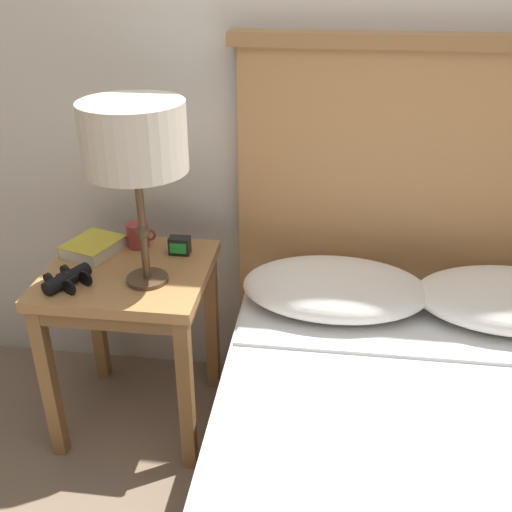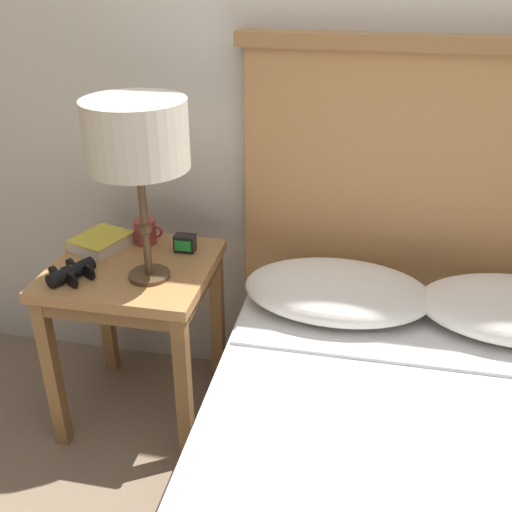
% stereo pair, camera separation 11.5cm
% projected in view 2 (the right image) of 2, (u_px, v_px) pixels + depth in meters
% --- Properties ---
extents(wall_back, '(8.00, 0.06, 2.60)m').
position_uv_depth(wall_back, '(351.00, 35.00, 1.85)').
color(wall_back, beige).
rests_on(wall_back, ground_plane).
extents(nightstand, '(0.52, 0.49, 0.62)m').
position_uv_depth(nightstand, '(134.00, 289.00, 2.00)').
color(nightstand, '#AD7A47').
rests_on(nightstand, ground_plane).
extents(table_lamp, '(0.30, 0.30, 0.56)m').
position_uv_depth(table_lamp, '(137.00, 138.00, 1.68)').
color(table_lamp, '#4C3823').
rests_on(table_lamp, nightstand).
extents(book_on_nightstand, '(0.20, 0.22, 0.04)m').
position_uv_depth(book_on_nightstand, '(101.00, 242.00, 2.06)').
color(book_on_nightstand, silver).
rests_on(book_on_nightstand, nightstand).
extents(binoculars_pair, '(0.16, 0.16, 0.05)m').
position_uv_depth(binoculars_pair, '(72.00, 272.00, 1.87)').
color(binoculars_pair, black).
rests_on(binoculars_pair, nightstand).
extents(coffee_mug, '(0.10, 0.08, 0.08)m').
position_uv_depth(coffee_mug, '(146.00, 232.00, 2.09)').
color(coffee_mug, '#993333').
rests_on(coffee_mug, nightstand).
extents(alarm_clock, '(0.07, 0.05, 0.06)m').
position_uv_depth(alarm_clock, '(185.00, 243.00, 2.03)').
color(alarm_clock, black).
rests_on(alarm_clock, nightstand).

